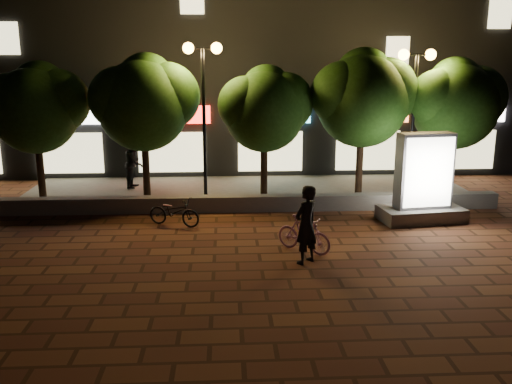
{
  "coord_description": "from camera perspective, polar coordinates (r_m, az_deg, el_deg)",
  "views": [
    {
      "loc": [
        -0.79,
        -12.93,
        4.74
      ],
      "look_at": [
        0.01,
        1.5,
        1.22
      ],
      "focal_mm": 38.43,
      "sensor_mm": 36.0,
      "label": 1
    }
  ],
  "objects": [
    {
      "name": "street_lamp_left",
      "position": [
        18.16,
        -5.52,
        11.36
      ],
      "size": [
        1.26,
        0.36,
        5.18
      ],
      "color": "black",
      "rests_on": "sidewalk"
    },
    {
      "name": "pedestrian",
      "position": [
        20.77,
        -12.57,
        2.97
      ],
      "size": [
        0.79,
        0.96,
        1.84
      ],
      "primitive_type": "imported",
      "rotation": [
        0.0,
        0.0,
        1.46
      ],
      "color": "black",
      "rests_on": "sidewalk"
    },
    {
      "name": "tree_far_left",
      "position": [
        19.45,
        -21.87,
        8.44
      ],
      "size": [
        3.36,
        2.8,
        4.63
      ],
      "color": "black",
      "rests_on": "sidewalk"
    },
    {
      "name": "tree_right",
      "position": [
        19.01,
        11.15,
        9.88
      ],
      "size": [
        3.72,
        3.1,
        5.07
      ],
      "color": "black",
      "rests_on": "sidewalk"
    },
    {
      "name": "tree_far_right",
      "position": [
        20.04,
        20.13,
        8.93
      ],
      "size": [
        3.48,
        2.9,
        4.76
      ],
      "color": "black",
      "rests_on": "sidewalk"
    },
    {
      "name": "street_lamp_right",
      "position": [
        19.21,
        16.23,
        10.62
      ],
      "size": [
        1.26,
        0.36,
        4.98
      ],
      "color": "black",
      "rests_on": "sidewalk"
    },
    {
      "name": "ground",
      "position": [
        13.79,
        0.31,
        -6.43
      ],
      "size": [
        80.0,
        80.0,
        0.0
      ],
      "primitive_type": "plane",
      "color": "brown",
      "rests_on": "ground"
    },
    {
      "name": "sidewalk",
      "position": [
        20.0,
        -0.82,
        0.08
      ],
      "size": [
        16.0,
        5.0,
        0.08
      ],
      "primitive_type": "cube",
      "color": "slate",
      "rests_on": "ground"
    },
    {
      "name": "retaining_wall",
      "position": [
        17.53,
        -0.48,
        -1.17
      ],
      "size": [
        16.0,
        0.45,
        0.5
      ],
      "primitive_type": "cube",
      "color": "slate",
      "rests_on": "ground"
    },
    {
      "name": "scooter_pink",
      "position": [
        13.84,
        5.0,
        -4.38
      ],
      "size": [
        1.45,
        1.34,
        0.93
      ],
      "primitive_type": "imported",
      "rotation": [
        0.0,
        0.0,
        0.85
      ],
      "color": "#C881AF",
      "rests_on": "ground"
    },
    {
      "name": "building_block",
      "position": [
        25.93,
        -1.48,
        14.23
      ],
      "size": [
        28.0,
        8.12,
        11.3
      ],
      "color": "black",
      "rests_on": "ground"
    },
    {
      "name": "tree_mid",
      "position": [
        18.5,
        1.01,
        8.95
      ],
      "size": [
        3.24,
        2.7,
        4.5
      ],
      "color": "black",
      "rests_on": "sidewalk"
    },
    {
      "name": "ad_kiosk",
      "position": [
        17.0,
        16.99,
        0.61
      ],
      "size": [
        2.6,
        1.54,
        2.66
      ],
      "color": "slate",
      "rests_on": "ground"
    },
    {
      "name": "tree_left",
      "position": [
        18.63,
        -11.51,
        9.41
      ],
      "size": [
        3.6,
        3.0,
        4.89
      ],
      "color": "black",
      "rests_on": "sidewalk"
    },
    {
      "name": "rider",
      "position": [
        12.95,
        5.24,
        -3.41
      ],
      "size": [
        0.82,
        0.8,
        1.9
      ],
      "primitive_type": "imported",
      "rotation": [
        0.0,
        0.0,
        3.88
      ],
      "color": "black",
      "rests_on": "ground"
    },
    {
      "name": "scooter_parked",
      "position": [
        16.1,
        -8.52,
        -2.05
      ],
      "size": [
        1.69,
        1.12,
        0.84
      ],
      "primitive_type": "imported",
      "rotation": [
        0.0,
        0.0,
        1.18
      ],
      "color": "black",
      "rests_on": "ground"
    }
  ]
}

